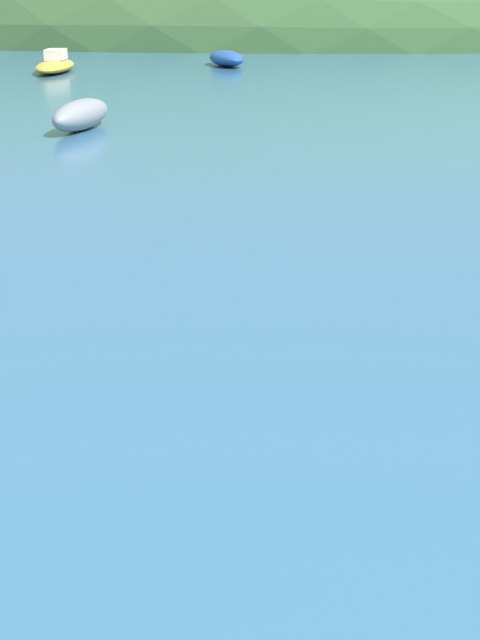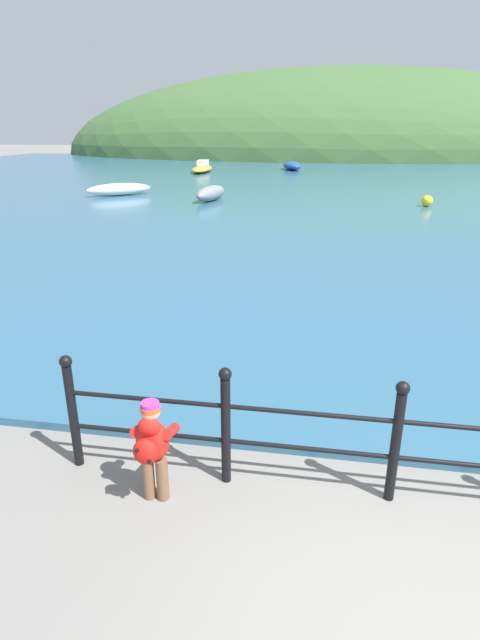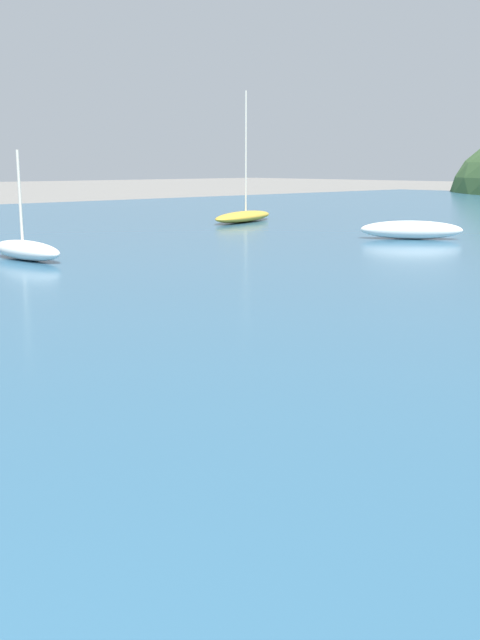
{
  "view_description": "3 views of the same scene",
  "coord_description": "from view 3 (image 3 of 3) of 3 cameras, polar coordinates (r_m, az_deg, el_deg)",
  "views": [
    {
      "loc": [
        -1.87,
        0.11,
        2.98
      ],
      "look_at": [
        -2.07,
        5.94,
        0.84
      ],
      "focal_mm": 50.0,
      "sensor_mm": 36.0,
      "label": 1
    },
    {
      "loc": [
        -0.93,
        -2.38,
        3.18
      ],
      "look_at": [
        -1.99,
        3.81,
        0.77
      ],
      "focal_mm": 28.0,
      "sensor_mm": 36.0,
      "label": 2
    },
    {
      "loc": [
        2.67,
        1.26,
        2.42
      ],
      "look_at": [
        -2.88,
        6.43,
        0.84
      ],
      "focal_mm": 42.0,
      "sensor_mm": 36.0,
      "label": 3
    }
  ],
  "objects": [
    {
      "name": "boat_twin_mast",
      "position": [
        19.35,
        -16.0,
        5.18
      ],
      "size": [
        2.79,
        0.94,
        2.68
      ],
      "color": "silver",
      "rests_on": "water"
    },
    {
      "name": "boat_far_left",
      "position": [
        31.12,
        0.26,
        7.94
      ],
      "size": [
        2.55,
        4.49,
        5.23
      ],
      "color": "gold",
      "rests_on": "water"
    },
    {
      "name": "boat_green_fishing",
      "position": [
        24.47,
        12.92,
        6.71
      ],
      "size": [
        3.0,
        2.64,
        0.58
      ],
      "color": "silver",
      "rests_on": "water"
    }
  ]
}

